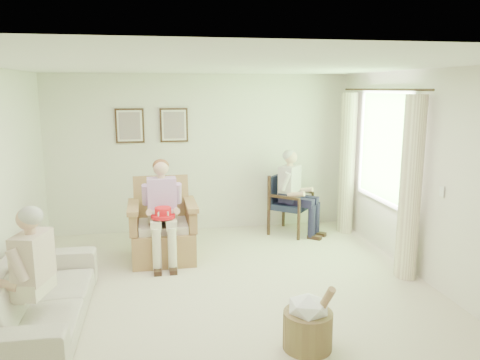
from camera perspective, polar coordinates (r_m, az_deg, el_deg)
The scene contains 18 objects.
floor at distance 5.55m, azimuth -1.54°, elevation -14.15°, with size 5.50×5.50×0.00m, color beige.
back_wall at distance 7.82m, azimuth -4.67°, elevation 3.24°, with size 5.00×0.04×2.60m, color silver.
front_wall at distance 2.57m, azimuth 7.97°, elevation -13.61°, with size 5.00×0.04×2.60m, color silver.
right_wall at distance 6.03m, azimuth 22.58°, elevation 0.05°, with size 0.04×5.50×2.60m, color silver.
ceiling at distance 5.02m, azimuth -1.70°, elevation 13.75°, with size 5.00×5.50×0.02m, color white.
window at distance 7.00m, azimuth 17.22°, elevation 4.20°, with size 0.13×2.50×1.63m.
curtain_left at distance 6.15m, azimuth 20.05°, elevation -0.99°, with size 0.34×0.34×2.30m, color #F1E7BC.
curtain_right at distance 7.87m, azimuth 12.91°, elevation 1.94°, with size 0.34×0.34×2.30m, color #F1E7BC.
framed_print_left at distance 7.71m, azimuth -13.29°, elevation 6.45°, with size 0.45×0.05×0.55m.
framed_print_right at distance 7.70m, azimuth -8.05°, elevation 6.64°, with size 0.45×0.05×0.55m.
wicker_armchair at distance 6.70m, azimuth -9.36°, elevation -6.47°, with size 0.89×0.88×1.14m.
wood_armchair at distance 7.83m, azimuth 6.07°, elevation -2.54°, with size 0.62×0.58×0.96m.
sofa at distance 5.23m, azimuth -23.20°, elevation -12.86°, with size 0.86×2.20×0.64m, color beige.
person_wicker at distance 6.43m, azimuth -9.46°, elevation -2.91°, with size 0.40×0.63×1.40m.
person_dark at distance 7.62m, azimuth 6.44°, elevation -0.84°, with size 0.40×0.63×1.36m.
person_sofa at distance 4.79m, azimuth -24.43°, elevation -9.78°, with size 0.42×0.62×1.29m.
red_hat at distance 6.25m, azimuth -9.36°, elevation -4.07°, with size 0.31×0.31×0.14m.
hatbox at distance 4.53m, azimuth 8.31°, elevation -16.71°, with size 0.47×0.47×0.67m.
Camera 1 is at (-0.75, -4.96, 2.37)m, focal length 35.00 mm.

